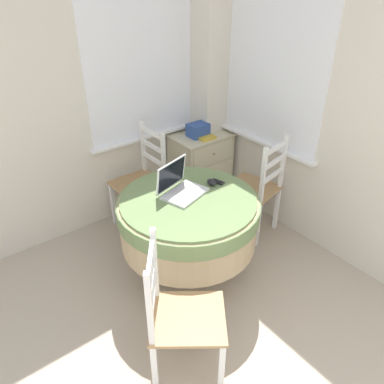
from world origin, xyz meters
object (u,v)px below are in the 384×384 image
(laptop, at_px, (180,187))
(storage_box, at_px, (198,130))
(cell_phone, at_px, (217,182))
(dining_chair_camera_near, at_px, (179,317))
(dining_chair_near_right_window, at_px, (256,189))
(corner_cabinet, at_px, (201,166))
(dining_chair_near_back_window, at_px, (142,181))
(computer_mouse, at_px, (212,182))
(book_on_cabinet, at_px, (203,136))
(round_dining_table, at_px, (188,218))

(laptop, xyz_separation_m, storage_box, (0.79, 0.79, 0.01))
(cell_phone, distance_m, dining_chair_camera_near, 1.16)
(storage_box, bearing_deg, dining_chair_near_right_window, -85.94)
(dining_chair_near_right_window, distance_m, corner_cabinet, 0.81)
(dining_chair_camera_near, relative_size, corner_cabinet, 1.33)
(dining_chair_near_right_window, xyz_separation_m, dining_chair_camera_near, (-1.41, -0.75, 0.00))
(dining_chair_near_right_window, distance_m, dining_chair_camera_near, 1.59)
(cell_phone, distance_m, dining_chair_near_back_window, 0.88)
(computer_mouse, distance_m, book_on_cabinet, 0.97)
(dining_chair_camera_near, xyz_separation_m, storage_box, (1.35, 1.54, 0.33))
(laptop, xyz_separation_m, corner_cabinet, (0.84, 0.80, -0.42))
(dining_chair_near_back_window, xyz_separation_m, dining_chair_camera_near, (-0.65, -1.50, 0.00))
(computer_mouse, xyz_separation_m, cell_phone, (0.06, 0.00, -0.02))
(round_dining_table, xyz_separation_m, dining_chair_near_right_window, (0.85, 0.10, -0.10))
(computer_mouse, distance_m, corner_cabinet, 1.10)
(round_dining_table, height_order, dining_chair_camera_near, dining_chair_camera_near)
(computer_mouse, bearing_deg, cell_phone, 2.07)
(dining_chair_camera_near, relative_size, storage_box, 4.91)
(dining_chair_near_right_window, relative_size, book_on_cabinet, 4.04)
(laptop, relative_size, storage_box, 1.95)
(computer_mouse, height_order, dining_chair_near_back_window, dining_chair_near_back_window)
(corner_cabinet, height_order, storage_box, storage_box)
(dining_chair_near_right_window, xyz_separation_m, corner_cabinet, (-0.01, 0.80, -0.10))
(round_dining_table, xyz_separation_m, dining_chair_near_back_window, (0.09, 0.85, -0.10))
(dining_chair_near_right_window, bearing_deg, book_on_cabinet, 92.19)
(computer_mouse, relative_size, corner_cabinet, 0.12)
(cell_phone, xyz_separation_m, storage_box, (0.47, 0.84, 0.05))
(laptop, distance_m, dining_chair_camera_near, 0.99)
(round_dining_table, distance_m, dining_chair_camera_near, 0.86)
(computer_mouse, xyz_separation_m, book_on_cabinet, (0.56, 0.80, -0.02))
(book_on_cabinet, bearing_deg, laptop, -137.80)
(cell_phone, xyz_separation_m, book_on_cabinet, (0.49, 0.80, 0.00))
(dining_chair_near_right_window, bearing_deg, cell_phone, -175.02)
(storage_box, bearing_deg, computer_mouse, -122.18)
(dining_chair_camera_near, bearing_deg, storage_box, 48.69)
(dining_chair_near_back_window, bearing_deg, storage_box, 3.00)
(storage_box, height_order, book_on_cabinet, storage_box)
(corner_cabinet, bearing_deg, computer_mouse, -124.15)
(computer_mouse, distance_m, cell_phone, 0.07)
(storage_box, bearing_deg, book_on_cabinet, -56.96)
(cell_phone, xyz_separation_m, dining_chair_near_right_window, (0.52, 0.05, -0.28))
(dining_chair_near_right_window, distance_m, storage_box, 0.86)
(cell_phone, relative_size, dining_chair_near_back_window, 0.12)
(round_dining_table, distance_m, book_on_cabinet, 1.19)
(dining_chair_near_right_window, height_order, corner_cabinet, dining_chair_near_right_window)
(round_dining_table, distance_m, corner_cabinet, 1.25)
(cell_phone, relative_size, book_on_cabinet, 0.49)
(corner_cabinet, bearing_deg, cell_phone, -121.24)
(round_dining_table, distance_m, dining_chair_near_right_window, 0.86)
(cell_phone, relative_size, corner_cabinet, 0.16)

